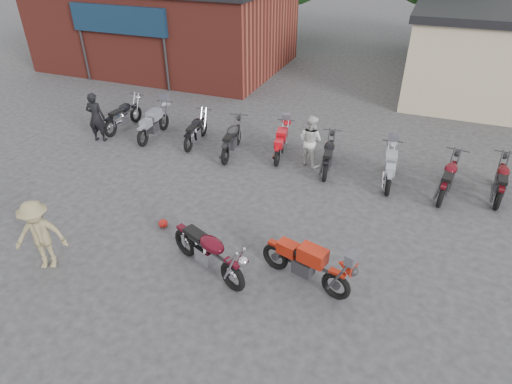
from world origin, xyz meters
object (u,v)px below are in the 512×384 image
at_px(row_bike_6, 390,166).
at_px(row_bike_5, 328,154).
at_px(sportbike, 307,262).
at_px(row_bike_8, 501,179).
at_px(person_dark, 96,117).
at_px(person_light, 311,141).
at_px(row_bike_2, 196,129).
at_px(vintage_motorcycle, 208,249).
at_px(row_bike_1, 153,122).
at_px(row_bike_0, 123,114).
at_px(row_bike_3, 232,138).
at_px(row_bike_7, 449,176).
at_px(row_bike_4, 281,141).
at_px(person_tan, 40,236).
at_px(helmet, 163,223).

bearing_deg(row_bike_6, row_bike_5, 79.76).
xyz_separation_m(sportbike, row_bike_8, (4.08, 5.37, -0.03)).
height_order(person_dark, person_light, person_dark).
bearing_deg(person_dark, row_bike_2, -175.79).
bearing_deg(person_dark, vintage_motorcycle, 131.67).
bearing_deg(vintage_motorcycle, row_bike_1, 154.87).
distance_m(person_light, row_bike_0, 7.26).
xyz_separation_m(row_bike_3, row_bike_8, (8.09, 0.30, -0.03)).
bearing_deg(row_bike_7, row_bike_2, 96.53).
relative_size(person_light, row_bike_5, 0.86).
relative_size(sportbike, person_dark, 1.17).
bearing_deg(row_bike_2, person_dark, 101.41).
relative_size(row_bike_1, row_bike_2, 1.08).
height_order(row_bike_3, row_bike_4, row_bike_3).
distance_m(row_bike_0, row_bike_5, 7.89).
xyz_separation_m(row_bike_1, row_bike_2, (1.65, 0.12, -0.05)).
bearing_deg(person_tan, row_bike_5, 27.68).
bearing_deg(row_bike_1, person_dark, 116.06).
bearing_deg(row_bike_0, row_bike_5, -90.71).
bearing_deg(person_tan, vintage_motorcycle, -8.65).
height_order(vintage_motorcycle, row_bike_4, vintage_motorcycle).
relative_size(vintage_motorcycle, person_tan, 1.30).
bearing_deg(person_tan, row_bike_2, 62.82).
height_order(person_light, row_bike_1, person_light).
bearing_deg(row_bike_0, row_bike_4, -88.14).
height_order(person_light, row_bike_3, person_light).
bearing_deg(row_bike_2, person_light, -97.17).
height_order(sportbike, row_bike_1, sportbike).
relative_size(sportbike, person_light, 1.25).
xyz_separation_m(row_bike_0, row_bike_6, (9.75, -0.49, -0.04)).
distance_m(person_light, row_bike_3, 2.64).
xyz_separation_m(sportbike, helmet, (-3.93, 0.62, -0.49)).
bearing_deg(vintage_motorcycle, row_bike_2, 143.75).
distance_m(row_bike_4, row_bike_7, 5.16).
bearing_deg(person_light, person_tan, 80.43).
bearing_deg(row_bike_8, sportbike, 148.33).
bearing_deg(vintage_motorcycle, sportbike, 34.95).
height_order(helmet, row_bike_4, row_bike_4).
xyz_separation_m(person_light, row_bike_0, (-7.25, 0.20, -0.23)).
height_order(row_bike_3, row_bike_7, row_bike_3).
relative_size(helmet, person_dark, 0.14).
bearing_deg(row_bike_8, person_tan, 131.45).
bearing_deg(row_bike_6, row_bike_1, 82.55).
distance_m(vintage_motorcycle, row_bike_8, 8.45).
bearing_deg(row_bike_2, row_bike_6, -99.30).
xyz_separation_m(sportbike, row_bike_1, (-7.17, 5.25, -0.01)).
height_order(helmet, row_bike_3, row_bike_3).
xyz_separation_m(row_bike_2, row_bike_6, (6.62, -0.35, 0.01)).
bearing_deg(row_bike_4, sportbike, -164.68).
bearing_deg(person_dark, person_tan, 105.97).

